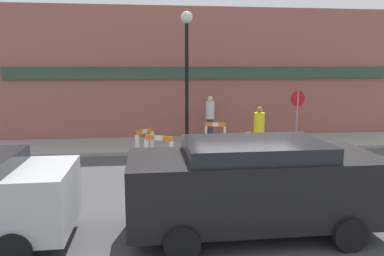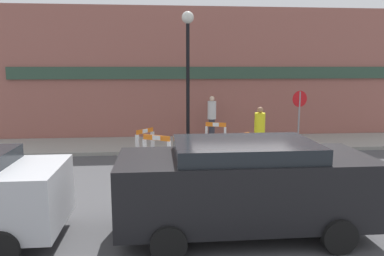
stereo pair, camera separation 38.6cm
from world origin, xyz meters
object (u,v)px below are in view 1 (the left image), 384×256
at_px(person_worker, 259,129).
at_px(person_pedestrian, 210,116).
at_px(streetlamp_post, 187,60).
at_px(stop_sign, 297,109).
at_px(parked_car_1, 254,182).

bearing_deg(person_worker, person_pedestrian, -70.18).
distance_m(streetlamp_post, stop_sign, 4.51).
relative_size(streetlamp_post, stop_sign, 2.38).
relative_size(streetlamp_post, person_worker, 2.88).
distance_m(streetlamp_post, parked_car_1, 7.70).
xyz_separation_m(stop_sign, parked_car_1, (-3.68, -6.91, -0.52)).
bearing_deg(person_pedestrian, person_worker, 132.93).
distance_m(stop_sign, person_pedestrian, 3.38).
bearing_deg(streetlamp_post, person_pedestrian, 40.38).
xyz_separation_m(person_worker, parked_car_1, (-1.94, -5.98, 0.08)).
bearing_deg(parked_car_1, stop_sign, 61.93).
bearing_deg(parked_car_1, streetlamp_post, 93.42).
bearing_deg(person_pedestrian, streetlamp_post, 52.18).
distance_m(stop_sign, person_worker, 2.06).
distance_m(person_pedestrian, parked_car_1, 8.23).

